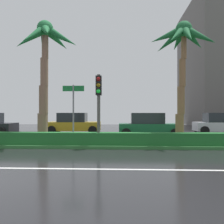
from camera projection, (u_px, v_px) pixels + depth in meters
The scene contains 10 objects.
ground_plane at pixel (58, 142), 14.65m from camera, with size 90.00×42.00×0.10m, color black.
median_strip at pixel (53, 142), 13.65m from camera, with size 85.50×4.00×0.15m, color #2D6B33.
median_hedge at pixel (45, 138), 12.25m from camera, with size 76.50×0.70×0.60m.
palm_tree_centre_left at pixel (45, 49), 13.63m from camera, with size 3.80×3.77×6.75m.
palm_tree_centre at pixel (183, 44), 13.36m from camera, with size 3.77×3.65×6.61m.
traffic_signal_median_right at pixel (99, 96), 12.07m from camera, with size 0.28×0.43×3.49m.
street_name_sign at pixel (73, 106), 12.36m from camera, with size 1.10×0.08×3.00m.
car_in_traffic_second at pixel (74, 123), 20.36m from camera, with size 4.30×2.02×1.72m.
car_in_traffic_third at pixel (149, 125), 17.35m from camera, with size 4.30×2.02×1.72m.
car_in_traffic_fourth at pixel (221, 124), 19.80m from camera, with size 4.30×2.02×1.72m.
Camera 1 is at (3.96, -5.48, 1.75)m, focal length 39.06 mm.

